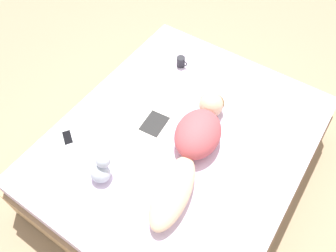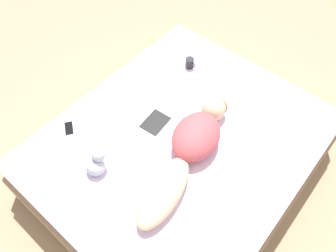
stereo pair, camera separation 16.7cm
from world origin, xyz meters
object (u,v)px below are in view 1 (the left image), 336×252
Objects in this scene: person at (193,145)px; open_magazine at (141,118)px; coffee_mug at (181,62)px; cell_phone at (68,138)px.

person is 0.53m from open_magazine.
coffee_mug is (-0.58, 0.74, -0.05)m from person.
open_magazine is at bearing 163.93° from person.
coffee_mug is 1.22m from cell_phone.
person is at bearing -29.45° from cell_phone.
person is 11.59× the size of coffee_mug.
open_magazine is 0.60m from cell_phone.
cell_phone is (-0.88, -0.44, -0.10)m from person.
person is 0.95m from coffee_mug.
coffee_mug is 0.62× the size of cell_phone.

